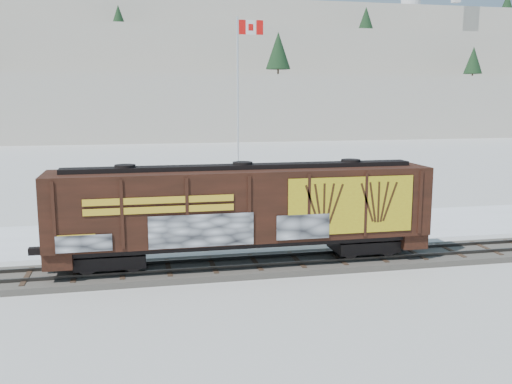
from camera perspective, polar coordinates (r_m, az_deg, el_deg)
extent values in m
plane|color=white|center=(27.19, 4.10, -7.36)|extent=(500.00, 500.00, 0.00)
cube|color=#59544C|center=(27.15, 4.10, -7.07)|extent=(50.00, 3.40, 0.28)
cube|color=#33302D|center=(26.42, 4.55, -7.05)|extent=(50.00, 0.10, 0.15)
cube|color=#33302D|center=(27.75, 3.69, -6.24)|extent=(50.00, 0.10, 0.15)
cube|color=white|center=(34.20, 0.59, -3.80)|extent=(40.00, 8.00, 0.03)
cube|color=white|center=(120.22, -8.73, 8.41)|extent=(360.00, 40.00, 12.00)
cube|color=white|center=(150.22, -9.51, 10.86)|extent=(360.00, 40.00, 24.00)
cube|color=white|center=(185.38, -10.09, 12.24)|extent=(360.00, 50.00, 35.00)
cone|color=black|center=(119.04, 2.23, 13.95)|extent=(5.04, 5.04, 7.38)
cone|color=black|center=(143.85, 20.91, 12.22)|extent=(4.20, 4.20, 6.15)
cone|color=black|center=(154.34, -13.60, 16.70)|extent=(3.92, 3.92, 5.74)
cone|color=black|center=(162.84, 10.94, 16.60)|extent=(4.48, 4.48, 6.56)
cone|color=black|center=(223.62, 23.82, 16.90)|extent=(4.76, 4.76, 6.97)
cube|color=black|center=(25.95, -14.31, -6.42)|extent=(3.00, 2.00, 0.90)
cube|color=black|center=(28.03, 10.67, -5.11)|extent=(3.00, 2.00, 0.90)
cylinder|color=black|center=(25.26, -16.54, -6.96)|extent=(0.90, 0.12, 0.90)
cube|color=black|center=(26.22, -1.32, -4.78)|extent=(17.16, 2.40, 0.25)
cube|color=#33160D|center=(25.86, -1.34, -1.13)|extent=(17.16, 3.00, 3.15)
cube|color=black|center=(25.61, -1.35, 2.56)|extent=(15.79, 0.90, 0.20)
cube|color=gold|center=(25.69, 9.53, -1.33)|extent=(5.84, 0.03, 2.55)
cube|color=gold|center=(23.86, -9.58, -1.29)|extent=(6.18, 0.02, 0.70)
cube|color=silver|center=(24.23, -5.44, -3.88)|extent=(4.46, 0.03, 1.40)
cylinder|color=silver|center=(41.79, -1.78, -1.26)|extent=(0.90, 0.90, 0.20)
cylinder|color=silver|center=(41.08, -1.83, 7.83)|extent=(0.14, 0.14, 13.41)
cube|color=red|center=(41.42, -1.38, 16.17)|extent=(0.50, 0.07, 1.00)
cube|color=white|center=(41.54, -0.53, 16.15)|extent=(0.70, 0.09, 1.00)
cube|color=red|center=(41.67, 0.38, 16.13)|extent=(0.50, 0.07, 1.00)
imported|color=#ABAEB3|center=(31.96, -4.16, -3.51)|extent=(4.20, 2.53, 1.34)
imported|color=white|center=(33.57, 7.75, -2.90)|extent=(4.41, 2.11, 1.40)
imported|color=black|center=(35.27, 2.60, -2.09)|extent=(5.75, 3.48, 1.56)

